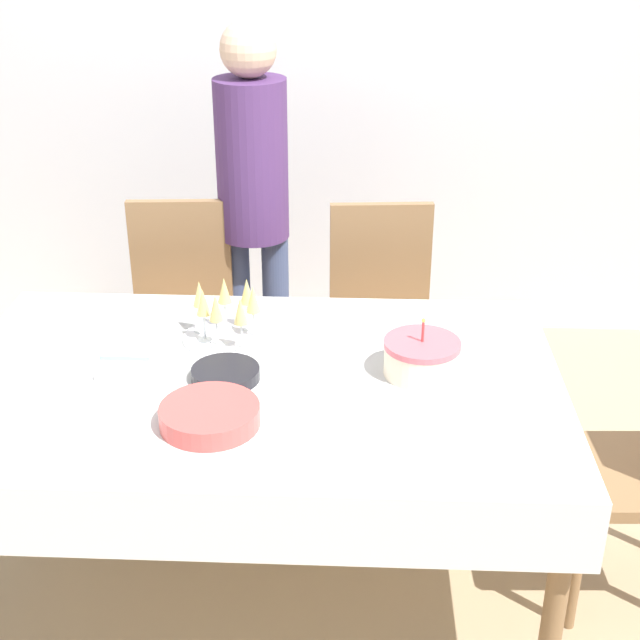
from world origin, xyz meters
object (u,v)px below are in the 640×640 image
Objects in this scene: birthday_cake at (421,357)px; person_standing at (253,190)px; plate_stack_dessert at (225,374)px; dining_chair_far_left at (181,313)px; champagne_tray at (226,312)px; dining_chair_far_right at (382,317)px; plate_stack_main at (210,416)px.

person_standing reaches higher than birthday_cake.
birthday_cake is at bearing 5.81° from plate_stack_dessert.
person_standing is (0.28, 0.19, 0.45)m from dining_chair_far_left.
plate_stack_dessert is at bearing -70.73° from dining_chair_far_left.
person_standing is (-0.01, 0.83, 0.13)m from champagne_tray.
dining_chair_far_left is at bearing 113.95° from champagne_tray.
person_standing is at bearing 91.91° from plate_stack_dessert.
birthday_cake is 0.14× the size of person_standing.
dining_chair_far_right is 4.77× the size of plate_stack_dessert.
birthday_cake is 0.83× the size of plate_stack_main.
dining_chair_far_left is 1.26m from birthday_cake.
person_standing is at bearing 90.41° from champagne_tray.
plate_stack_dessert is 1.12m from person_standing.
dining_chair_far_left reaches higher than plate_stack_main.
champagne_tray is (-0.60, 0.20, 0.04)m from birthday_cake.
plate_stack_dessert is (-0.48, -0.90, 0.24)m from dining_chair_far_right.
plate_stack_main is at bearing -74.97° from dining_chair_far_left.
plate_stack_main is at bearing -87.36° from champagne_tray.
plate_stack_main is (0.02, -0.51, -0.07)m from champagne_tray.
birthday_cake is 0.80× the size of champagne_tray.
plate_stack_main is 1.35× the size of plate_stack_dessert.
person_standing is at bearing 91.25° from plate_stack_main.
dining_chair_far_left is 1.22m from plate_stack_main.
dining_chair_far_right reaches higher than plate_stack_main.
dining_chair_far_left is at bearing 105.03° from plate_stack_main.
plate_stack_main is at bearing -88.75° from person_standing.
plate_stack_dessert is at bearing -88.09° from person_standing.
dining_chair_far_right is (0.79, -0.00, 0.00)m from dining_chair_far_left.
dining_chair_far_right reaches higher than champagne_tray.
plate_stack_dessert is at bearing -117.91° from dining_chair_far_right.
plate_stack_dessert is (0.03, -0.26, -0.08)m from champagne_tray.
dining_chair_far_left is at bearing 109.27° from plate_stack_dessert.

